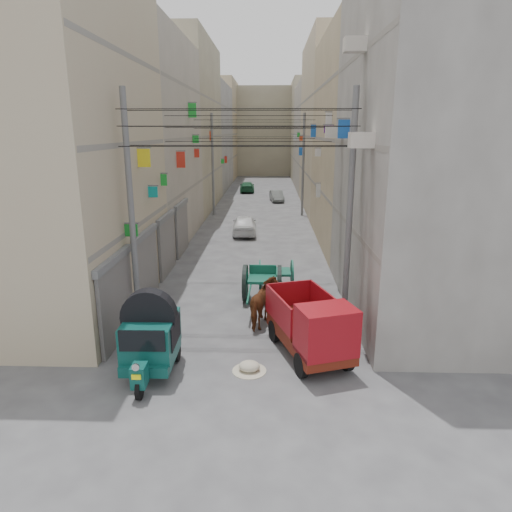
{
  "coord_description": "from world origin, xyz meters",
  "views": [
    {
      "loc": [
        1.0,
        -8.81,
        6.67
      ],
      "look_at": [
        0.52,
        6.5,
        2.45
      ],
      "focal_mm": 32.0,
      "sensor_mm": 36.0,
      "label": 1
    }
  ],
  "objects_px": {
    "second_cart": "(276,274)",
    "distant_car_green": "(247,187)",
    "distant_car_white": "(245,225)",
    "tonga_cart": "(262,283)",
    "horse": "(265,304)",
    "distant_car_grey": "(277,196)",
    "feed_sack": "(249,366)",
    "auto_rickshaw": "(150,336)",
    "mini_truck": "(314,331)"
  },
  "relations": [
    {
      "from": "tonga_cart",
      "to": "second_cart",
      "type": "height_order",
      "value": "tonga_cart"
    },
    {
      "from": "auto_rickshaw",
      "to": "tonga_cart",
      "type": "bearing_deg",
      "value": 61.35
    },
    {
      "from": "mini_truck",
      "to": "feed_sack",
      "type": "bearing_deg",
      "value": -178.27
    },
    {
      "from": "distant_car_white",
      "to": "horse",
      "type": "bearing_deg",
      "value": 93.57
    },
    {
      "from": "distant_car_white",
      "to": "distant_car_green",
      "type": "distance_m",
      "value": 21.78
    },
    {
      "from": "feed_sack",
      "to": "distant_car_grey",
      "type": "bearing_deg",
      "value": 87.92
    },
    {
      "from": "second_cart",
      "to": "distant_car_white",
      "type": "height_order",
      "value": "distant_car_white"
    },
    {
      "from": "distant_car_white",
      "to": "tonga_cart",
      "type": "bearing_deg",
      "value": 94.12
    },
    {
      "from": "distant_car_white",
      "to": "feed_sack",
      "type": "bearing_deg",
      "value": 91.24
    },
    {
      "from": "feed_sack",
      "to": "distant_car_white",
      "type": "distance_m",
      "value": 17.97
    },
    {
      "from": "tonga_cart",
      "to": "distant_car_grey",
      "type": "xyz_separation_m",
      "value": [
        0.92,
        26.97,
        -0.25
      ]
    },
    {
      "from": "tonga_cart",
      "to": "mini_truck",
      "type": "distance_m",
      "value": 5.22
    },
    {
      "from": "tonga_cart",
      "to": "distant_car_green",
      "type": "height_order",
      "value": "tonga_cart"
    },
    {
      "from": "auto_rickshaw",
      "to": "tonga_cart",
      "type": "xyz_separation_m",
      "value": [
        3.03,
        5.76,
        -0.34
      ]
    },
    {
      "from": "auto_rickshaw",
      "to": "second_cart",
      "type": "bearing_deg",
      "value": 62.66
    },
    {
      "from": "tonga_cart",
      "to": "distant_car_grey",
      "type": "relative_size",
      "value": 1.04
    },
    {
      "from": "distant_car_grey",
      "to": "mini_truck",
      "type": "bearing_deg",
      "value": -95.57
    },
    {
      "from": "mini_truck",
      "to": "distant_car_green",
      "type": "xyz_separation_m",
      "value": [
        -3.93,
        39.01,
        -0.4
      ]
    },
    {
      "from": "horse",
      "to": "distant_car_white",
      "type": "relative_size",
      "value": 0.49
    },
    {
      "from": "auto_rickshaw",
      "to": "distant_car_grey",
      "type": "relative_size",
      "value": 0.84
    },
    {
      "from": "distant_car_white",
      "to": "distant_car_grey",
      "type": "bearing_deg",
      "value": -101.32
    },
    {
      "from": "feed_sack",
      "to": "distant_car_grey",
      "type": "relative_size",
      "value": 0.19
    },
    {
      "from": "horse",
      "to": "distant_car_green",
      "type": "height_order",
      "value": "horse"
    },
    {
      "from": "second_cart",
      "to": "horse",
      "type": "relative_size",
      "value": 0.8
    },
    {
      "from": "mini_truck",
      "to": "distant_car_green",
      "type": "distance_m",
      "value": 39.21
    },
    {
      "from": "feed_sack",
      "to": "horse",
      "type": "height_order",
      "value": "horse"
    },
    {
      "from": "second_cart",
      "to": "horse",
      "type": "distance_m",
      "value": 3.86
    },
    {
      "from": "distant_car_white",
      "to": "distant_car_grey",
      "type": "xyz_separation_m",
      "value": [
        2.32,
        14.68,
        -0.13
      ]
    },
    {
      "from": "tonga_cart",
      "to": "distant_car_white",
      "type": "relative_size",
      "value": 0.87
    },
    {
      "from": "auto_rickshaw",
      "to": "distant_car_grey",
      "type": "bearing_deg",
      "value": 82.25
    },
    {
      "from": "feed_sack",
      "to": "second_cart",
      "type": "bearing_deg",
      "value": 83.28
    },
    {
      "from": "tonga_cart",
      "to": "distant_car_grey",
      "type": "height_order",
      "value": "tonga_cart"
    },
    {
      "from": "auto_rickshaw",
      "to": "feed_sack",
      "type": "xyz_separation_m",
      "value": [
        2.77,
        0.12,
        -0.96
      ]
    },
    {
      "from": "tonga_cart",
      "to": "feed_sack",
      "type": "bearing_deg",
      "value": -91.31
    },
    {
      "from": "mini_truck",
      "to": "distant_car_white",
      "type": "distance_m",
      "value": 17.51
    },
    {
      "from": "auto_rickshaw",
      "to": "tonga_cart",
      "type": "relative_size",
      "value": 0.81
    },
    {
      "from": "distant_car_grey",
      "to": "auto_rickshaw",
      "type": "bearing_deg",
      "value": -103.72
    },
    {
      "from": "distant_car_green",
      "to": "tonga_cart",
      "type": "bearing_deg",
      "value": 91.61
    },
    {
      "from": "horse",
      "to": "distant_car_grey",
      "type": "height_order",
      "value": "horse"
    },
    {
      "from": "tonga_cart",
      "to": "auto_rickshaw",
      "type": "bearing_deg",
      "value": -116.39
    },
    {
      "from": "auto_rickshaw",
      "to": "distant_car_white",
      "type": "xyz_separation_m",
      "value": [
        1.64,
        18.04,
        -0.46
      ]
    },
    {
      "from": "distant_car_green",
      "to": "horse",
      "type": "bearing_deg",
      "value": 91.55
    },
    {
      "from": "distant_car_green",
      "to": "feed_sack",
      "type": "bearing_deg",
      "value": 90.67
    },
    {
      "from": "distant_car_grey",
      "to": "distant_car_green",
      "type": "height_order",
      "value": "distant_car_green"
    },
    {
      "from": "auto_rickshaw",
      "to": "tonga_cart",
      "type": "distance_m",
      "value": 6.52
    },
    {
      "from": "second_cart",
      "to": "distant_car_green",
      "type": "distance_m",
      "value": 32.7
    },
    {
      "from": "horse",
      "to": "distant_car_grey",
      "type": "distance_m",
      "value": 29.34
    },
    {
      "from": "distant_car_grey",
      "to": "distant_car_green",
      "type": "distance_m",
      "value": 7.78
    },
    {
      "from": "distant_car_white",
      "to": "distant_car_green",
      "type": "bearing_deg",
      "value": -89.94
    },
    {
      "from": "auto_rickshaw",
      "to": "distant_car_green",
      "type": "distance_m",
      "value": 39.82
    }
  ]
}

